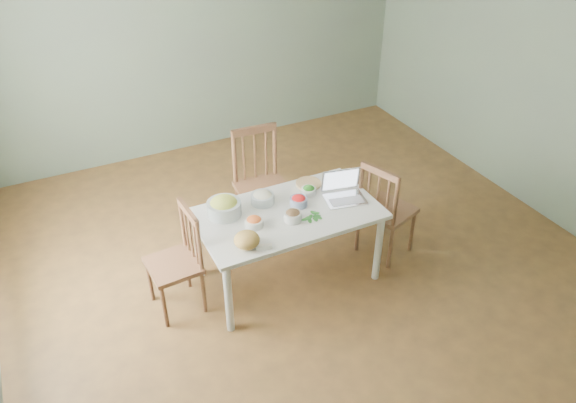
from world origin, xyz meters
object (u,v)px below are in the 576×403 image
dining_table (288,245)px  chair_left (173,263)px  bowl_squash (224,206)px  laptop (346,189)px  bread_boule (247,240)px  chair_far (263,187)px  chair_right (388,208)px

dining_table → chair_left: chair_left is taller
bowl_squash → laptop: size_ratio=0.83×
dining_table → bread_boule: (-0.46, -0.26, 0.40)m
chair_far → chair_left: size_ratio=1.16×
dining_table → laptop: laptop is taller
dining_table → laptop: 0.68m
chair_left → laptop: laptop is taller
chair_right → chair_far: bearing=30.7°
chair_right → bread_boule: 1.45m
chair_right → dining_table: bearing=66.8°
chair_far → bread_boule: 1.10m
chair_left → bowl_squash: size_ratio=3.30×
bowl_squash → dining_table: bearing=-22.4°
dining_table → laptop: size_ratio=4.48×
laptop → chair_far: bearing=131.9°
chair_left → bowl_squash: bearing=99.3°
chair_far → bread_boule: bearing=-117.2°
dining_table → chair_left: bearing=175.2°
dining_table → chair_right: chair_right is taller
chair_left → bowl_squash: chair_left is taller
dining_table → chair_left: size_ratio=1.62×
chair_left → bread_boule: size_ratio=4.70×
chair_far → chair_left: 1.18m
chair_left → laptop: 1.50m
chair_far → bread_boule: (-0.54, -0.92, 0.23)m
dining_table → laptop: (0.50, -0.06, 0.45)m
bowl_squash → bread_boule: bearing=-89.7°
chair_far → chair_right: (0.87, -0.72, -0.05)m
dining_table → bread_boule: bearing=-150.5°
bread_boule → bowl_squash: size_ratio=0.70×
bowl_squash → chair_far: bearing=40.9°
bread_boule → bowl_squash: 0.46m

